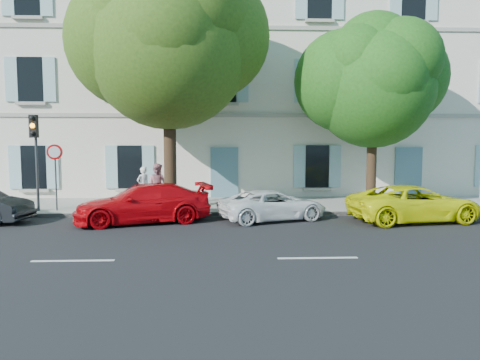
{
  "coord_description": "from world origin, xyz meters",
  "views": [
    {
      "loc": [
        -2.43,
        -15.29,
        3.01
      ],
      "look_at": [
        -1.67,
        2.0,
        1.4
      ],
      "focal_mm": 35.0,
      "sensor_mm": 36.0,
      "label": 1
    }
  ],
  "objects_px": {
    "tree_right": "(373,87)",
    "tree_left": "(169,49)",
    "car_red_coupe": "(143,203)",
    "pedestrian_b": "(157,185)",
    "road_sign": "(55,163)",
    "car_white_coupe": "(273,205)",
    "pedestrian_a": "(143,186)",
    "traffic_light": "(35,142)",
    "car_yellow_supercar": "(415,203)"
  },
  "relations": [
    {
      "from": "tree_right",
      "to": "tree_left",
      "type": "bearing_deg",
      "value": -177.13
    },
    {
      "from": "car_red_coupe",
      "to": "pedestrian_b",
      "type": "xyz_separation_m",
      "value": [
        0.13,
        2.79,
        0.35
      ]
    },
    {
      "from": "road_sign",
      "to": "car_white_coupe",
      "type": "bearing_deg",
      "value": -11.15
    },
    {
      "from": "car_white_coupe",
      "to": "pedestrian_a",
      "type": "height_order",
      "value": "pedestrian_a"
    },
    {
      "from": "tree_right",
      "to": "traffic_light",
      "type": "distance_m",
      "value": 13.42
    },
    {
      "from": "car_white_coupe",
      "to": "car_yellow_supercar",
      "type": "distance_m",
      "value": 5.02
    },
    {
      "from": "car_yellow_supercar",
      "to": "tree_right",
      "type": "distance_m",
      "value": 5.15
    },
    {
      "from": "car_white_coupe",
      "to": "traffic_light",
      "type": "bearing_deg",
      "value": 61.61
    },
    {
      "from": "tree_right",
      "to": "traffic_light",
      "type": "height_order",
      "value": "tree_right"
    },
    {
      "from": "tree_right",
      "to": "traffic_light",
      "type": "bearing_deg",
      "value": -176.89
    },
    {
      "from": "car_yellow_supercar",
      "to": "pedestrian_a",
      "type": "relative_size",
      "value": 2.9
    },
    {
      "from": "car_red_coupe",
      "to": "pedestrian_a",
      "type": "height_order",
      "value": "pedestrian_a"
    },
    {
      "from": "car_yellow_supercar",
      "to": "car_white_coupe",
      "type": "bearing_deg",
      "value": 75.73
    },
    {
      "from": "car_red_coupe",
      "to": "pedestrian_b",
      "type": "relative_size",
      "value": 2.66
    },
    {
      "from": "car_red_coupe",
      "to": "pedestrian_a",
      "type": "distance_m",
      "value": 3.34
    },
    {
      "from": "pedestrian_a",
      "to": "road_sign",
      "type": "bearing_deg",
      "value": -18.32
    },
    {
      "from": "car_yellow_supercar",
      "to": "tree_left",
      "type": "height_order",
      "value": "tree_left"
    },
    {
      "from": "car_red_coupe",
      "to": "tree_right",
      "type": "xyz_separation_m",
      "value": [
        8.9,
        2.5,
        4.3
      ]
    },
    {
      "from": "pedestrian_b",
      "to": "car_yellow_supercar",
      "type": "bearing_deg",
      "value": -171.55
    },
    {
      "from": "pedestrian_a",
      "to": "pedestrian_b",
      "type": "bearing_deg",
      "value": 100.91
    },
    {
      "from": "tree_left",
      "to": "tree_right",
      "type": "height_order",
      "value": "tree_left"
    },
    {
      "from": "tree_right",
      "to": "pedestrian_a",
      "type": "height_order",
      "value": "tree_right"
    },
    {
      "from": "car_yellow_supercar",
      "to": "tree_right",
      "type": "bearing_deg",
      "value": 5.96
    },
    {
      "from": "car_red_coupe",
      "to": "car_yellow_supercar",
      "type": "bearing_deg",
      "value": 73.34
    },
    {
      "from": "road_sign",
      "to": "traffic_light",
      "type": "bearing_deg",
      "value": -168.15
    },
    {
      "from": "tree_left",
      "to": "tree_right",
      "type": "xyz_separation_m",
      "value": [
        8.15,
        0.41,
        -1.4
      ]
    },
    {
      "from": "pedestrian_a",
      "to": "pedestrian_b",
      "type": "relative_size",
      "value": 0.91
    },
    {
      "from": "tree_left",
      "to": "road_sign",
      "type": "distance_m",
      "value": 6.21
    },
    {
      "from": "tree_right",
      "to": "road_sign",
      "type": "height_order",
      "value": "tree_right"
    },
    {
      "from": "car_white_coupe",
      "to": "car_yellow_supercar",
      "type": "bearing_deg",
      "value": -114.68
    },
    {
      "from": "tree_left",
      "to": "car_yellow_supercar",
      "type": "bearing_deg",
      "value": -14.52
    },
    {
      "from": "pedestrian_b",
      "to": "tree_right",
      "type": "bearing_deg",
      "value": -155.92
    },
    {
      "from": "car_white_coupe",
      "to": "traffic_light",
      "type": "relative_size",
      "value": 1.06
    },
    {
      "from": "car_white_coupe",
      "to": "traffic_light",
      "type": "height_order",
      "value": "traffic_light"
    },
    {
      "from": "car_red_coupe",
      "to": "road_sign",
      "type": "height_order",
      "value": "road_sign"
    },
    {
      "from": "car_red_coupe",
      "to": "car_white_coupe",
      "type": "height_order",
      "value": "car_red_coupe"
    },
    {
      "from": "car_red_coupe",
      "to": "traffic_light",
      "type": "distance_m",
      "value": 5.14
    },
    {
      "from": "traffic_light",
      "to": "car_red_coupe",
      "type": "bearing_deg",
      "value": -22.37
    },
    {
      "from": "car_red_coupe",
      "to": "road_sign",
      "type": "relative_size",
      "value": 1.83
    },
    {
      "from": "car_red_coupe",
      "to": "pedestrian_b",
      "type": "distance_m",
      "value": 2.81
    },
    {
      "from": "tree_left",
      "to": "car_red_coupe",
      "type": "bearing_deg",
      "value": -109.61
    },
    {
      "from": "car_red_coupe",
      "to": "car_white_coupe",
      "type": "xyz_separation_m",
      "value": [
        4.61,
        0.3,
        -0.14
      ]
    },
    {
      "from": "car_white_coupe",
      "to": "tree_left",
      "type": "height_order",
      "value": "tree_left"
    },
    {
      "from": "car_yellow_supercar",
      "to": "pedestrian_a",
      "type": "xyz_separation_m",
      "value": [
        -10.12,
        3.49,
        0.31
      ]
    },
    {
      "from": "car_yellow_supercar",
      "to": "pedestrian_b",
      "type": "relative_size",
      "value": 2.64
    },
    {
      "from": "traffic_light",
      "to": "tree_right",
      "type": "bearing_deg",
      "value": 3.11
    },
    {
      "from": "car_red_coupe",
      "to": "traffic_light",
      "type": "xyz_separation_m",
      "value": [
        -4.33,
        1.78,
        2.13
      ]
    },
    {
      "from": "car_red_coupe",
      "to": "car_yellow_supercar",
      "type": "height_order",
      "value": "car_red_coupe"
    },
    {
      "from": "road_sign",
      "to": "pedestrian_b",
      "type": "bearing_deg",
      "value": 12.9
    },
    {
      "from": "car_white_coupe",
      "to": "pedestrian_a",
      "type": "bearing_deg",
      "value": 40.82
    }
  ]
}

